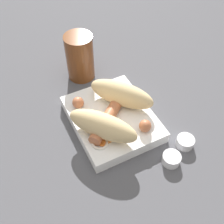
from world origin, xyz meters
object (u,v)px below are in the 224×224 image
(sausage, at_px, (110,114))
(condiment_cup_near, at_px, (171,159))
(drink_glass, at_px, (79,57))
(condiment_cup_far, at_px, (185,142))
(bread_roll, at_px, (113,109))
(food_tray, at_px, (112,119))

(sausage, bearing_deg, condiment_cup_near, 26.35)
(condiment_cup_near, distance_m, drink_glass, 0.36)
(condiment_cup_far, relative_size, drink_glass, 0.31)
(bread_roll, height_order, condiment_cup_near, bread_roll)
(bread_roll, distance_m, condiment_cup_far, 0.18)
(sausage, distance_m, condiment_cup_far, 0.18)
(condiment_cup_far, bearing_deg, food_tray, -137.87)
(condiment_cup_far, xyz_separation_m, drink_glass, (-0.32, -0.12, 0.05))
(condiment_cup_near, bearing_deg, drink_glass, -168.98)
(bread_roll, height_order, drink_glass, drink_glass)
(sausage, bearing_deg, food_tray, 131.26)
(drink_glass, bearing_deg, condiment_cup_far, 20.40)
(food_tray, height_order, condiment_cup_near, food_tray)
(bread_roll, xyz_separation_m, condiment_cup_far, (0.12, 0.12, -0.05))
(food_tray, relative_size, drink_glass, 1.69)
(sausage, xyz_separation_m, condiment_cup_near, (0.15, 0.07, -0.03))
(bread_roll, relative_size, drink_glass, 1.72)
(food_tray, distance_m, condiment_cup_near, 0.17)
(food_tray, xyz_separation_m, condiment_cup_near, (0.16, 0.07, -0.01))
(condiment_cup_near, xyz_separation_m, drink_glass, (-0.35, -0.07, 0.05))
(food_tray, bearing_deg, drink_glass, -179.68)
(condiment_cup_near, bearing_deg, condiment_cup_far, 113.24)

